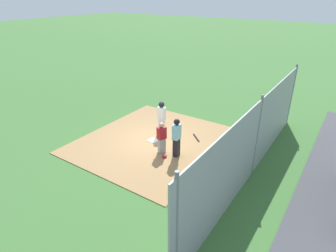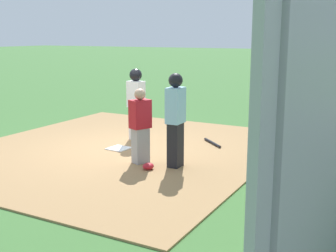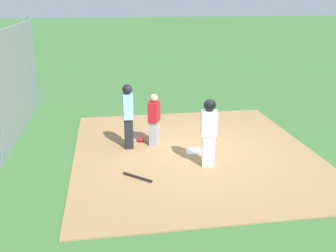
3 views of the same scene
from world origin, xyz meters
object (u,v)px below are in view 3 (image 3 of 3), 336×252
object	(u,v)px
home_plate	(194,151)
runner	(209,128)
baseball_bat	(137,177)
catcher	(154,119)
catcher_mask	(141,139)
umpire	(128,115)

from	to	relation	value
home_plate	runner	size ratio (longest dim) A/B	0.26
runner	baseball_bat	distance (m)	2.08
catcher	baseball_bat	world-z (taller)	catcher
runner	catcher_mask	world-z (taller)	runner
umpire	runner	distance (m)	2.40
catcher	home_plate	bearing A→B (deg)	-10.83
runner	catcher_mask	bearing A→B (deg)	46.35
baseball_bat	umpire	bearing A→B (deg)	134.18
catcher	runner	bearing A→B (deg)	-31.71
baseball_bat	catcher_mask	xyz separation A→B (m)	(-2.38, 0.30, 0.03)
runner	catcher_mask	distance (m)	2.61
catcher	catcher_mask	world-z (taller)	catcher
catcher	baseball_bat	distance (m)	2.29
catcher	umpire	xyz separation A→B (m)	(0.10, -0.72, 0.19)
umpire	catcher_mask	size ratio (longest dim) A/B	7.46
umpire	runner	size ratio (longest dim) A/B	1.05
catcher_mask	umpire	bearing A→B (deg)	-41.32
home_plate	catcher_mask	bearing A→B (deg)	-125.89
home_plate	catcher_mask	size ratio (longest dim) A/B	1.83
umpire	home_plate	bearing A→B (deg)	-19.75
catcher	catcher_mask	distance (m)	0.84
umpire	catcher	bearing A→B (deg)	6.65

